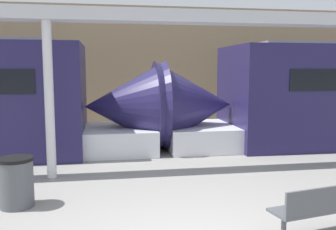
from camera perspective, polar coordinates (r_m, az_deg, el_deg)
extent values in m
cube|color=#9E8460|center=(15.92, -5.40, 7.37)|extent=(56.00, 0.20, 5.00)
cone|color=#231E4C|center=(11.36, 3.86, 1.56)|extent=(2.37, 2.64, 2.63)
cube|color=silver|center=(11.55, 4.91, -3.21)|extent=(2.13, 2.46, 0.70)
cone|color=#231E4C|center=(11.07, -6.50, 1.38)|extent=(2.37, 2.64, 2.63)
cube|color=silver|center=(11.20, -7.59, -3.57)|extent=(2.13, 2.46, 0.70)
cube|color=#4C4F54|center=(5.93, 21.85, -13.02)|extent=(1.51, 0.71, 0.04)
cube|color=#4C4F54|center=(5.73, 23.32, -11.70)|extent=(1.43, 0.32, 0.36)
cylinder|color=#4C4F54|center=(5.65, 17.21, -16.22)|extent=(0.07, 0.07, 0.40)
cylinder|color=#4C4F54|center=(7.13, -22.10, -9.70)|extent=(0.58, 0.58, 0.82)
cylinder|color=black|center=(7.02, -22.26, -6.26)|extent=(0.60, 0.60, 0.06)
cylinder|color=silver|center=(8.52, -17.65, 2.05)|extent=(0.20, 0.20, 3.42)
cube|color=#B7B7BC|center=(8.57, -18.13, 14.46)|extent=(28.00, 0.60, 0.28)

